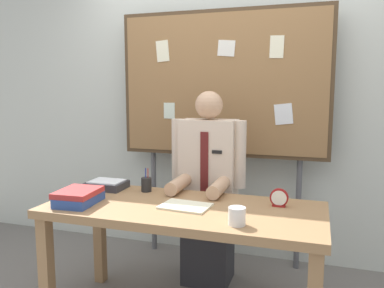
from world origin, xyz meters
The scene contains 10 objects.
back_wall centered at (0.00, 1.15, 1.35)m, with size 6.40×0.08×2.70m, color silver.
desk centered at (0.00, 0.00, 0.65)m, with size 1.65×0.72×0.74m.
person centered at (0.00, 0.55, 0.66)m, with size 0.55×0.56×1.42m.
bulletin_board centered at (0.00, 0.94, 1.45)m, with size 1.69×0.09×2.05m.
book_stack centered at (-0.62, -0.16, 0.78)m, with size 0.24×0.30×0.09m.
open_notebook centered at (0.02, -0.02, 0.75)m, with size 0.28×0.20×0.01m, color #F4EFCC.
desk_clock centered at (0.54, 0.16, 0.79)m, with size 0.11×0.04×0.11m.
coffee_mug centered at (0.37, -0.23, 0.79)m, with size 0.09×0.09×0.09m, color white.
pen_holder centered at (-0.35, 0.24, 0.79)m, with size 0.07×0.07×0.16m.
paper_tray centered at (-0.64, 0.22, 0.77)m, with size 0.26×0.20×0.06m.
Camera 1 is at (0.75, -2.13, 1.43)m, focal length 36.55 mm.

